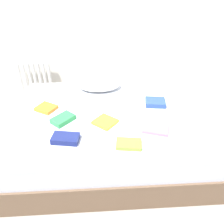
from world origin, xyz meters
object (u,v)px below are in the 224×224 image
(textbook_orange, at_px, (46,108))
(textbook_blue, at_px, (155,102))
(textbook_green, at_px, (63,119))
(textbook_pink, at_px, (156,128))
(bed, at_px, (112,133))
(textbook_navy, at_px, (66,138))
(textbook_lime, at_px, (129,144))
(textbook_yellow, at_px, (105,122))
(pillow, at_px, (99,85))
(radiator, at_px, (35,78))

(textbook_orange, bearing_deg, textbook_blue, 33.24)
(textbook_green, bearing_deg, textbook_pink, -59.17)
(bed, distance_m, textbook_navy, 0.64)
(textbook_lime, xyz_separation_m, textbook_orange, (-0.77, 0.60, 0.00))
(textbook_blue, bearing_deg, textbook_orange, -170.63)
(textbook_blue, height_order, textbook_lime, textbook_blue)
(textbook_yellow, bearing_deg, textbook_blue, 69.93)
(textbook_lime, bearing_deg, textbook_pink, 44.17)
(bed, bearing_deg, pillow, 102.46)
(radiator, xyz_separation_m, textbook_navy, (0.62, -1.60, 0.16))
(textbook_green, distance_m, textbook_pink, 0.87)
(textbook_blue, relative_size, textbook_yellow, 1.09)
(radiator, height_order, pillow, radiator)
(textbook_orange, bearing_deg, textbook_green, -16.44)
(bed, height_order, textbook_blue, textbook_blue)
(radiator, xyz_separation_m, textbook_orange, (0.37, -1.09, 0.15))
(textbook_blue, xyz_separation_m, textbook_navy, (-0.89, -0.54, 0.00))
(radiator, relative_size, textbook_pink, 2.25)
(textbook_blue, distance_m, textbook_green, 0.97)
(textbook_lime, bearing_deg, textbook_navy, 177.74)
(textbook_lime, relative_size, textbook_orange, 1.13)
(textbook_green, distance_m, textbook_navy, 0.30)
(bed, height_order, textbook_yellow, textbook_yellow)
(textbook_lime, distance_m, textbook_navy, 0.53)
(textbook_lime, relative_size, textbook_yellow, 1.09)
(bed, xyz_separation_m, textbook_lime, (0.10, -0.49, 0.27))
(bed, bearing_deg, textbook_navy, -136.51)
(pillow, height_order, textbook_yellow, pillow)
(textbook_lime, height_order, textbook_navy, textbook_navy)
(textbook_lime, bearing_deg, textbook_yellow, 126.83)
(textbook_blue, height_order, textbook_orange, textbook_blue)
(bed, bearing_deg, textbook_lime, -78.24)
(bed, distance_m, textbook_pink, 0.55)
(textbook_navy, relative_size, textbook_orange, 1.23)
(bed, xyz_separation_m, textbook_green, (-0.48, -0.11, 0.28))
(textbook_navy, bearing_deg, radiator, 120.78)
(textbook_yellow, xyz_separation_m, textbook_pink, (0.45, -0.13, -0.00))
(bed, height_order, textbook_lime, textbook_lime)
(textbook_navy, distance_m, textbook_pink, 0.80)
(textbook_lime, bearing_deg, pillow, 110.08)
(textbook_navy, height_order, textbook_pink, textbook_navy)
(radiator, distance_m, textbook_yellow, 1.68)
(radiator, bearing_deg, pillow, -35.54)
(bed, xyz_separation_m, radiator, (-1.04, 1.20, 0.12))
(textbook_navy, bearing_deg, textbook_orange, 125.69)
(bed, bearing_deg, radiator, 131.00)
(textbook_yellow, distance_m, textbook_orange, 0.65)
(textbook_pink, bearing_deg, bed, 159.94)
(textbook_orange, bearing_deg, textbook_pink, 10.44)
(textbook_navy, bearing_deg, pillow, 81.71)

